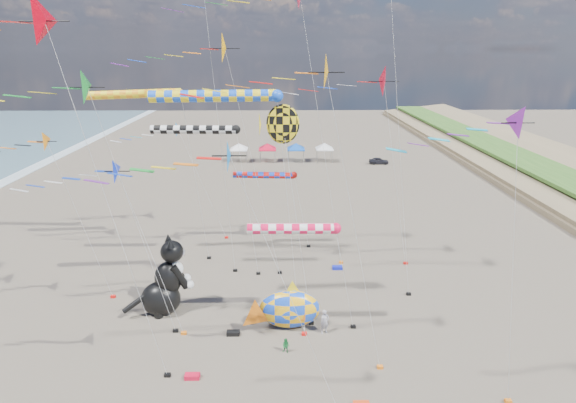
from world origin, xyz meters
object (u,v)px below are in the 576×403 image
(child_blue, at_px, (251,319))
(parked_car, at_px, (379,161))
(cat_inflatable, at_px, (163,276))
(person_adult, at_px, (325,322))
(fish_inflatable, at_px, (289,309))
(child_green, at_px, (286,346))

(child_blue, relative_size, parked_car, 0.28)
(cat_inflatable, distance_m, person_adult, 12.25)
(person_adult, bearing_deg, child_blue, 145.56)
(fish_inflatable, height_order, child_blue, fish_inflatable)
(child_green, xyz_separation_m, child_blue, (-2.50, 3.22, -0.05))
(cat_inflatable, height_order, child_blue, cat_inflatable)
(cat_inflatable, xyz_separation_m, parked_car, (25.73, 45.62, -2.43))
(cat_inflatable, xyz_separation_m, person_adult, (11.71, -2.93, -2.10))
(child_blue, xyz_separation_m, parked_car, (19.24, 47.44, 0.10))
(child_blue, distance_m, parked_car, 51.19)
(person_adult, xyz_separation_m, parked_car, (14.02, 48.55, -0.33))
(cat_inflatable, distance_m, parked_car, 52.43)
(cat_inflatable, relative_size, fish_inflatable, 1.03)
(person_adult, bearing_deg, parked_car, 51.49)
(cat_inflatable, xyz_separation_m, fish_inflatable, (9.23, -2.16, -1.54))
(fish_inflatable, xyz_separation_m, child_blue, (-2.74, 0.34, -0.99))
(person_adult, xyz_separation_m, child_blue, (-5.21, 1.11, -0.43))
(child_green, distance_m, child_blue, 4.07)
(child_blue, bearing_deg, parked_car, 23.89)
(cat_inflatable, xyz_separation_m, child_green, (8.99, -5.04, -2.48))
(fish_inflatable, distance_m, child_blue, 2.93)
(child_green, bearing_deg, child_blue, 149.03)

